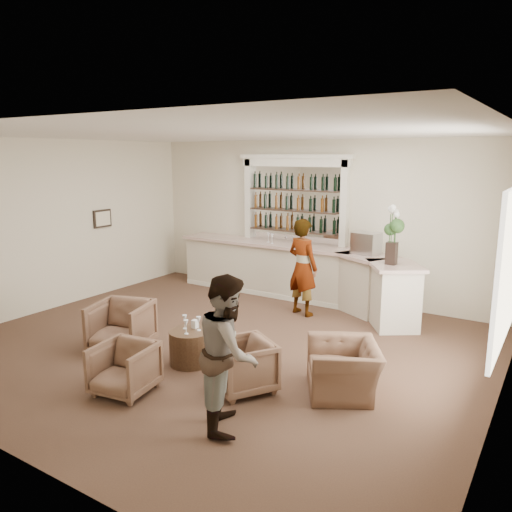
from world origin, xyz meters
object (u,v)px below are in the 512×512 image
Objects in this scene: bar_counter at (298,273)px; guest at (229,352)px; sommelier at (303,267)px; armchair_far at (343,369)px; cocktail_table at (190,347)px; armchair_right at (243,366)px; espresso_machine at (366,243)px; armchair_center at (124,368)px; flower_vase at (393,231)px; armchair_left at (121,326)px.

guest is (1.66, -4.83, 0.30)m from bar_counter.
sommelier is at bearing -15.32° from guest.
bar_counter reaches higher than armchair_far.
cocktail_table is (0.21, -3.75, -0.32)m from bar_counter.
armchair_right is 4.14m from espresso_machine.
espresso_machine reaches higher than armchair_right.
flower_vase is at bearing 55.38° from armchair_center.
sommelier is at bearing -131.69° from espresso_machine.
armchair_center is at bearing -115.96° from flower_vase.
sommelier is 3.51m from armchair_left.
sommelier is 2.16× the size of armchair_left.
armchair_left is 3.50m from armchair_far.
bar_counter is at bearing -173.16° from espresso_machine.
armchair_left is (-1.02, -3.93, -0.19)m from bar_counter.
armchair_left reaches higher than cocktail_table.
sommelier is at bearing 75.20° from armchair_center.
armchair_far is 3.08m from flower_vase.
guest is at bearing -71.00° from bar_counter.
cocktail_table is 1.91m from guest.
cocktail_table is 1.17m from armchair_center.
armchair_center is (-1.57, -0.09, -0.54)m from guest.
armchair_center is at bearing -96.02° from cocktail_table.
bar_counter is 5.77× the size of armchair_far.
espresso_machine is (1.26, 3.72, 1.10)m from cocktail_table.
flower_vase is (-0.29, 2.73, 1.39)m from armchair_far.
guest is 4.81m from espresso_machine.
flower_vase reaches higher than armchair_right.
sommelier is 1.30m from espresso_machine.
flower_vase reaches higher than armchair_far.
bar_counter is 3.28× the size of guest.
cocktail_table is at bearing -9.21° from armchair_left.
cocktail_table is 1.30× the size of espresso_machine.
armchair_center is 0.97× the size of armchair_right.
guest is 1.00m from armchair_right.
espresso_machine is (-0.19, 4.79, 0.48)m from guest.
armchair_center is at bearing -97.42° from espresso_machine.
armchair_far is at bearing 8.87° from cocktail_table.
sommelier is 3.91× the size of espresso_machine.
armchair_center is (1.11, -0.98, -0.06)m from armchair_left.
armchair_far is at bearing 62.85° from armchair_right.
bar_counter is at bearing 82.38° from armchair_center.
armchair_right is (2.35, -0.12, -0.05)m from armchair_left.
cocktail_table is 1.16m from armchair_right.
armchair_far is (2.35, 1.51, -0.01)m from armchair_center.
cocktail_table is at bearing -111.15° from armchair_far.
espresso_machine is (-0.97, 3.37, 1.03)m from armchair_far.
bar_counter reaches higher than armchair_center.
armchair_left is (-2.68, 0.90, -0.48)m from guest.
bar_counter is 7.91× the size of armchair_center.
armchair_far is 0.97× the size of flower_vase.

